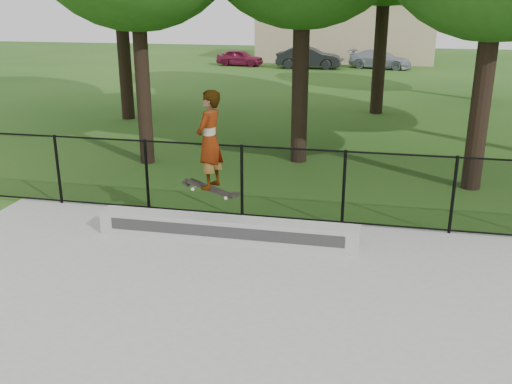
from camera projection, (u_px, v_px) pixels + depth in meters
grind_ledge at (226, 229)px, 10.33m from camera, size 4.77×0.40×0.43m
car_a at (240, 58)px, 37.66m from camera, size 3.20×1.65×1.05m
car_b at (309, 58)px, 36.17m from camera, size 3.72×1.51×1.34m
car_c at (380, 59)px, 36.18m from camera, size 3.89×2.47×1.14m
skater_airborne at (210, 142)px, 9.77m from camera, size 0.81×0.70×1.92m
chainlink_fence at (344, 188)px, 10.87m from camera, size 16.06×0.06×1.50m
distant_building at (346, 29)px, 40.55m from camera, size 12.40×6.40×4.30m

